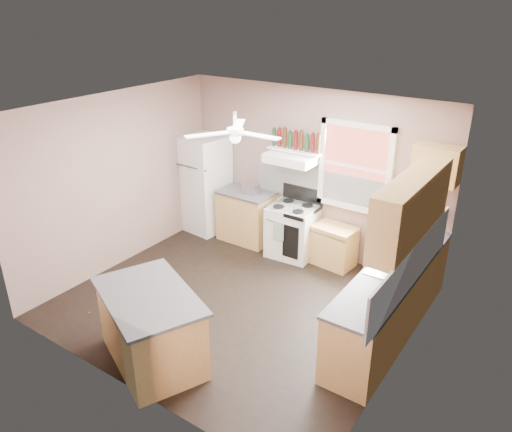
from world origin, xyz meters
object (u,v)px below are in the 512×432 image
Objects in this scene: toaster at (251,189)px; cart at (334,246)px; refrigerator at (205,184)px; island at (152,329)px; stove at (292,231)px.

cart is at bearing 10.23° from toaster.
refrigerator is 2.64× the size of cart.
toaster is at bearing 128.92° from island.
island is at bearing -94.04° from stove.
toaster reaches higher than stove.
stove is at bearing 7.34° from toaster.
island is (1.83, -3.17, -0.44)m from refrigerator.
stove and island have the same top height.
refrigerator is 3.69m from island.
cart is 0.49× the size of island.
toaster is 0.99m from stove.
refrigerator is 2.01× the size of stove.
stove is 0.65× the size of island.
toaster is at bearing 5.16° from refrigerator.
island is at bearing -68.91° from toaster.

